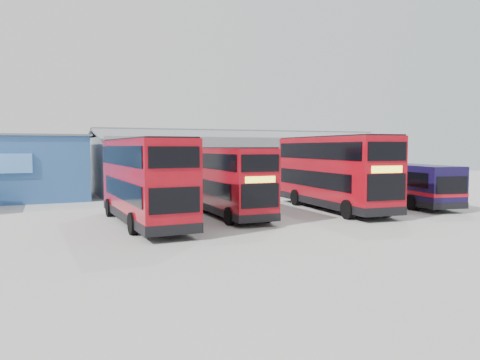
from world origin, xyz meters
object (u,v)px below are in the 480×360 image
Objects in this scene: double_decker_centre at (227,182)px; double_decker_right at (333,173)px; double_decker_left at (144,182)px; single_decker_blue at (402,184)px; maintenance_shed at (249,162)px; office_block at (5,167)px.

double_decker_right is (7.44, -0.43, 0.36)m from double_decker_centre.
single_decker_blue is (19.03, 1.25, -0.83)m from double_decker_left.
double_decker_right is 6.42m from single_decker_blue.
double_decker_left is at bearing -129.09° from maintenance_shed.
single_decker_blue is at bearing -75.27° from maintenance_shed.
single_decker_blue is (6.34, 0.44, -0.96)m from double_decker_right.
double_decker_centre is at bearing -49.43° from office_block.
single_decker_blue is at bearing -177.16° from double_decker_left.
double_decker_right is at bearing -96.41° from maintenance_shed.
double_decker_right is at bearing -1.42° from double_decker_centre.
double_decker_right is at bearing -37.11° from office_block.
double_decker_left is (-14.62, -18.00, -0.31)m from maintenance_shed.
double_decker_left is (7.38, -15.99, -0.29)m from office_block.
office_block is 17.61m from double_decker_left.
office_block is 22.09m from maintenance_shed.
maintenance_shed is at bearing 5.21° from office_block.
double_decker_left is 1.11× the size of double_decker_centre.
office_block reaches higher than double_decker_right.
office_block is at bearing -174.79° from maintenance_shed.
double_decker_centre is at bearing -167.67° from double_decker_left.
maintenance_shed is at bearing 62.66° from double_decker_centre.
office_block is 1.11× the size of single_decker_blue.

